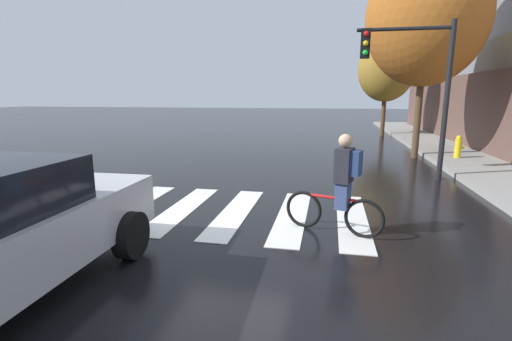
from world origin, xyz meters
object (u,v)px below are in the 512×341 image
(traffic_light_near, at_px, (415,73))
(fire_hydrant, at_px, (458,147))
(street_tree_mid, at_px, (386,70))
(street_tree_near, at_px, (426,17))
(cyclist, at_px, (341,185))

(traffic_light_near, height_order, fire_hydrant, traffic_light_near)
(fire_hydrant, height_order, street_tree_mid, street_tree_mid)
(fire_hydrant, distance_m, street_tree_near, 4.65)
(cyclist, bearing_deg, street_tree_mid, 80.39)
(traffic_light_near, height_order, street_tree_near, street_tree_near)
(traffic_light_near, distance_m, fire_hydrant, 4.51)
(traffic_light_near, distance_m, street_tree_mid, 11.48)
(cyclist, height_order, street_tree_mid, street_tree_mid)
(fire_hydrant, xyz_separation_m, street_tree_mid, (-1.47, 8.28, 3.16))
(cyclist, relative_size, street_tree_near, 0.23)
(cyclist, distance_m, street_tree_near, 9.88)
(street_tree_near, bearing_deg, street_tree_mid, 91.47)
(fire_hydrant, relative_size, street_tree_near, 0.11)
(fire_hydrant, height_order, street_tree_near, street_tree_near)
(cyclist, distance_m, traffic_light_near, 5.47)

